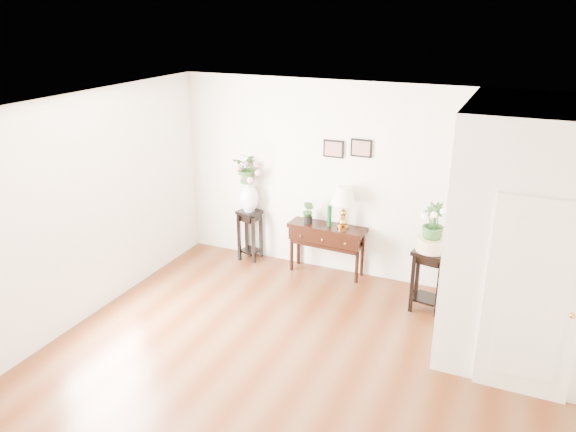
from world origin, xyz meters
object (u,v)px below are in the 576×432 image
Objects in this scene: console_table at (327,249)px; plant_stand_b at (428,280)px; plant_stand_a at (250,235)px; table_lamp at (344,205)px.

plant_stand_b is (1.55, -0.45, 0.04)m from console_table.
console_table is 1.27m from plant_stand_a.
plant_stand_a is at bearing -177.39° from console_table.
table_lamp is 1.66m from plant_stand_a.
table_lamp is 0.79× the size of plant_stand_a.
console_table is 1.62m from plant_stand_b.
table_lamp is 0.75× the size of plant_stand_b.
plant_stand_a is at bearing 170.88° from plant_stand_b.
plant_stand_a is (-1.27, 0.00, 0.02)m from console_table.
console_table is 1.81× the size of table_lamp.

